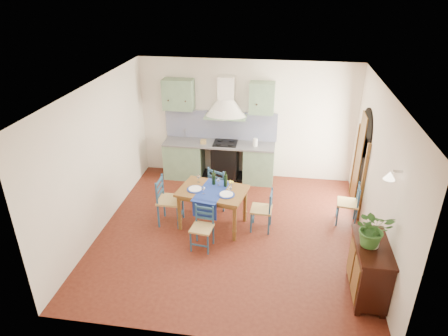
{
  "coord_description": "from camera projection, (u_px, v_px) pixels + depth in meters",
  "views": [
    {
      "loc": [
        0.81,
        -6.3,
        4.5
      ],
      "look_at": [
        -0.19,
        0.3,
        1.22
      ],
      "focal_mm": 32.0,
      "sensor_mm": 36.0,
      "label": 1
    }
  ],
  "objects": [
    {
      "name": "chair_right",
      "position": [
        263.0,
        210.0,
        7.6
      ],
      "size": [
        0.42,
        0.42,
        0.84
      ],
      "color": "navy",
      "rests_on": "ground"
    },
    {
      "name": "chair_left",
      "position": [
        168.0,
        200.0,
        7.77
      ],
      "size": [
        0.46,
        0.46,
        0.98
      ],
      "color": "navy",
      "rests_on": "ground"
    },
    {
      "name": "dining_table",
      "position": [
        213.0,
        194.0,
        7.59
      ],
      "size": [
        1.38,
        1.08,
        1.11
      ],
      "color": "brown",
      "rests_on": "ground"
    },
    {
      "name": "potted_plant",
      "position": [
        373.0,
        228.0,
        5.68
      ],
      "size": [
        0.56,
        0.49,
        0.58
      ],
      "primitive_type": "imported",
      "rotation": [
        0.0,
        0.0,
        0.09
      ],
      "color": "#306127",
      "rests_on": "sideboard"
    },
    {
      "name": "back_wall",
      "position": [
        225.0,
        136.0,
        9.32
      ],
      "size": [
        5.0,
        0.96,
        2.8
      ],
      "color": "beige",
      "rests_on": "ground"
    },
    {
      "name": "chair_near",
      "position": [
        202.0,
        228.0,
        7.1
      ],
      "size": [
        0.42,
        0.42,
        0.8
      ],
      "color": "navy",
      "rests_on": "ground"
    },
    {
      "name": "sideboard",
      "position": [
        369.0,
        268.0,
        5.99
      ],
      "size": [
        0.5,
        1.05,
        0.94
      ],
      "color": "black",
      "rests_on": "ground"
    },
    {
      "name": "chair_far",
      "position": [
        220.0,
        186.0,
        8.35
      ],
      "size": [
        0.57,
        0.57,
        0.93
      ],
      "color": "navy",
      "rests_on": "ground"
    },
    {
      "name": "left_wall",
      "position": [
        99.0,
        158.0,
        7.41
      ],
      "size": [
        0.04,
        5.0,
        2.8
      ],
      "primitive_type": "cube",
      "color": "beige",
      "rests_on": "ground"
    },
    {
      "name": "right_wall",
      "position": [
        375.0,
        173.0,
        7.01
      ],
      "size": [
        0.26,
        5.0,
        2.8
      ],
      "color": "beige",
      "rests_on": "ground"
    },
    {
      "name": "floor",
      "position": [
        232.0,
        232.0,
        7.69
      ],
      "size": [
        5.0,
        5.0,
        0.0
      ],
      "primitive_type": "plane",
      "color": "#3E140D",
      "rests_on": "ground"
    },
    {
      "name": "ceiling",
      "position": [
        233.0,
        89.0,
        6.45
      ],
      "size": [
        5.0,
        5.0,
        0.01
      ],
      "primitive_type": "cube",
      "color": "white",
      "rests_on": "back_wall"
    },
    {
      "name": "chair_spare",
      "position": [
        349.0,
        204.0,
        7.79
      ],
      "size": [
        0.44,
        0.44,
        0.85
      ],
      "color": "navy",
      "rests_on": "ground"
    }
  ]
}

